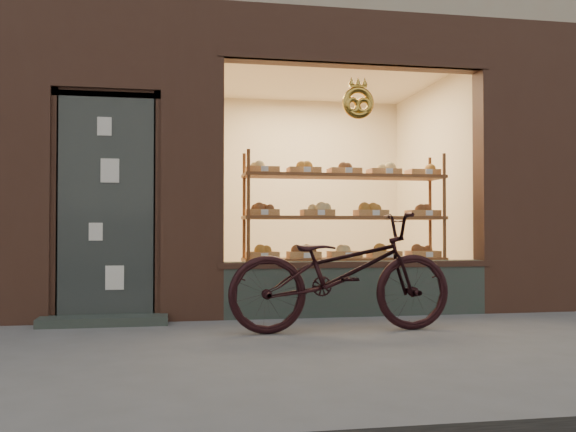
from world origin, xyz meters
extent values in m
plane|color=#565656|center=(0.00, 0.00, 0.00)|extent=(90.00, 90.00, 0.00)
cube|color=#2A3A31|center=(0.45, 2.12, 0.28)|extent=(2.70, 0.25, 0.55)
cube|color=#2F3434|center=(-2.00, 2.06, 1.10)|extent=(0.90, 0.04, 2.15)
cube|color=#2A3A31|center=(-2.00, 1.90, 0.04)|extent=(1.15, 0.35, 0.08)
torus|color=#BA8C31|center=(0.45, 2.02, 2.15)|extent=(0.33, 0.07, 0.33)
cube|color=brown|center=(0.45, 2.55, 0.05)|extent=(2.20, 0.45, 0.04)
cube|color=brown|center=(0.45, 2.55, 0.55)|extent=(2.20, 0.45, 0.03)
cube|color=brown|center=(0.45, 2.55, 1.00)|extent=(2.20, 0.45, 0.04)
cube|color=brown|center=(0.45, 2.55, 1.45)|extent=(2.20, 0.45, 0.04)
cylinder|color=brown|center=(-0.62, 2.35, 0.85)|extent=(0.04, 0.04, 1.70)
cylinder|color=brown|center=(1.52, 2.35, 0.85)|extent=(0.04, 0.04, 1.70)
cylinder|color=brown|center=(-0.62, 2.75, 0.85)|extent=(0.04, 0.04, 1.70)
cylinder|color=brown|center=(1.52, 2.75, 0.85)|extent=(0.04, 0.04, 1.70)
cube|color=#AA7533|center=(-0.45, 2.55, 0.60)|extent=(0.34, 0.24, 0.07)
sphere|color=#9B5724|center=(-0.45, 2.55, 0.69)|extent=(0.11, 0.11, 0.11)
cube|color=white|center=(-0.45, 2.36, 0.60)|extent=(0.07, 0.01, 0.05)
cube|color=#AA7533|center=(0.00, 2.55, 0.60)|extent=(0.34, 0.24, 0.07)
sphere|color=#5F2B19|center=(0.00, 2.55, 0.69)|extent=(0.11, 0.11, 0.11)
cube|color=white|center=(0.00, 2.36, 0.60)|extent=(0.07, 0.01, 0.05)
cube|color=#AA7533|center=(0.45, 2.55, 0.60)|extent=(0.34, 0.24, 0.07)
sphere|color=#D8C06A|center=(0.45, 2.55, 0.69)|extent=(0.11, 0.11, 0.11)
cube|color=white|center=(0.45, 2.36, 0.60)|extent=(0.07, 0.01, 0.05)
cube|color=#AA7533|center=(0.90, 2.55, 0.60)|extent=(0.34, 0.24, 0.07)
sphere|color=#9B5724|center=(0.90, 2.55, 0.69)|extent=(0.11, 0.11, 0.11)
cube|color=white|center=(0.90, 2.36, 0.60)|extent=(0.07, 0.01, 0.05)
cube|color=#AA7533|center=(1.35, 2.55, 0.60)|extent=(0.34, 0.24, 0.07)
sphere|color=#5F2B19|center=(1.35, 2.55, 0.69)|extent=(0.11, 0.11, 0.11)
cube|color=white|center=(1.35, 2.36, 0.60)|extent=(0.08, 0.01, 0.05)
cube|color=#AA7533|center=(-0.45, 2.55, 1.05)|extent=(0.34, 0.24, 0.07)
sphere|color=#5F2B19|center=(-0.45, 2.55, 1.14)|extent=(0.11, 0.11, 0.11)
cube|color=white|center=(-0.45, 2.36, 1.05)|extent=(0.07, 0.01, 0.06)
cube|color=#AA7533|center=(0.15, 2.55, 1.05)|extent=(0.34, 0.24, 0.07)
sphere|color=#D8C06A|center=(0.15, 2.55, 1.14)|extent=(0.11, 0.11, 0.11)
cube|color=white|center=(0.15, 2.36, 1.05)|extent=(0.08, 0.01, 0.06)
cube|color=#AA7533|center=(0.75, 2.55, 1.05)|extent=(0.34, 0.24, 0.07)
sphere|color=#9B5724|center=(0.75, 2.55, 1.14)|extent=(0.11, 0.11, 0.11)
cube|color=white|center=(0.75, 2.36, 1.05)|extent=(0.07, 0.01, 0.06)
cube|color=#AA7533|center=(1.35, 2.55, 1.05)|extent=(0.34, 0.24, 0.07)
sphere|color=#5F2B19|center=(1.35, 2.55, 1.14)|extent=(0.11, 0.11, 0.11)
cube|color=white|center=(1.35, 2.36, 1.05)|extent=(0.08, 0.01, 0.06)
cube|color=#AA7533|center=(-0.45, 2.55, 1.50)|extent=(0.34, 0.24, 0.07)
sphere|color=#D8C06A|center=(-0.45, 2.55, 1.59)|extent=(0.11, 0.11, 0.11)
cube|color=white|center=(-0.45, 2.36, 1.50)|extent=(0.07, 0.01, 0.06)
cube|color=#AA7533|center=(0.00, 2.55, 1.50)|extent=(0.34, 0.24, 0.07)
sphere|color=#9B5724|center=(0.00, 2.55, 1.59)|extent=(0.11, 0.11, 0.11)
cube|color=white|center=(0.00, 2.36, 1.50)|extent=(0.07, 0.01, 0.06)
cube|color=#AA7533|center=(0.45, 2.55, 1.50)|extent=(0.34, 0.24, 0.07)
sphere|color=#5F2B19|center=(0.45, 2.55, 1.59)|extent=(0.11, 0.11, 0.11)
cube|color=white|center=(0.45, 2.36, 1.50)|extent=(0.07, 0.01, 0.06)
cube|color=#AA7533|center=(0.90, 2.55, 1.50)|extent=(0.34, 0.24, 0.07)
sphere|color=#D8C06A|center=(0.90, 2.55, 1.59)|extent=(0.11, 0.11, 0.11)
cube|color=white|center=(0.90, 2.36, 1.50)|extent=(0.07, 0.01, 0.06)
cube|color=#AA7533|center=(1.35, 2.55, 1.50)|extent=(0.34, 0.24, 0.07)
sphere|color=#9B5724|center=(1.35, 2.55, 1.59)|extent=(0.11, 0.11, 0.11)
cube|color=white|center=(1.35, 2.36, 1.50)|extent=(0.08, 0.01, 0.06)
imported|color=black|center=(0.03, 1.13, 0.51)|extent=(1.94, 0.69, 1.01)
camera|label=1|loc=(-1.40, -4.17, 0.86)|focal=40.00mm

